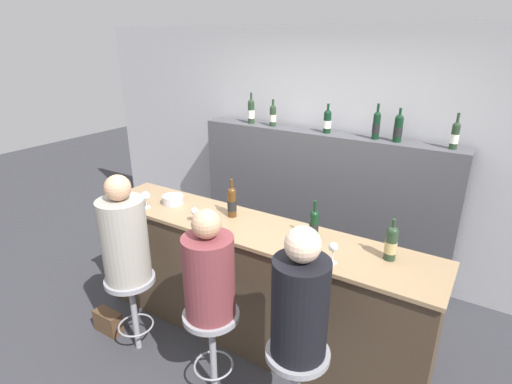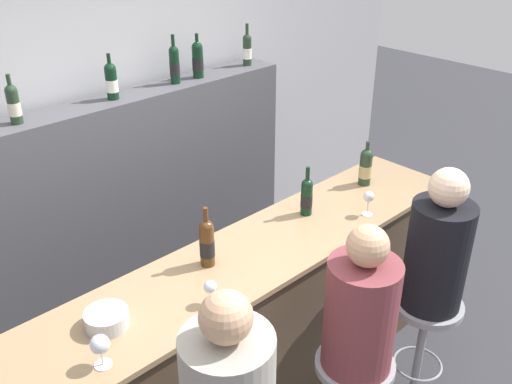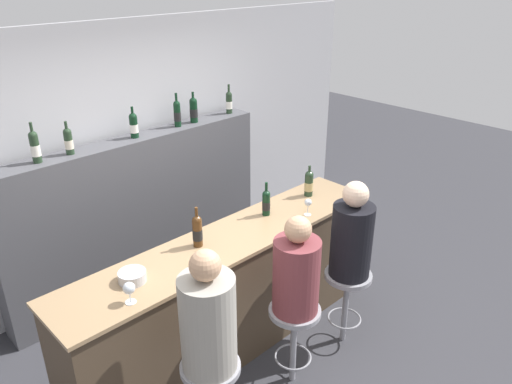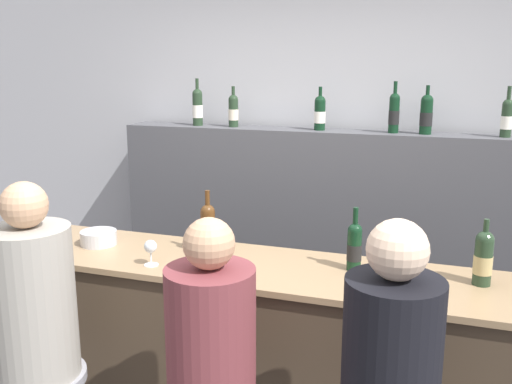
{
  "view_description": "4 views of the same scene",
  "coord_description": "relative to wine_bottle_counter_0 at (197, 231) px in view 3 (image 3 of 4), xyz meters",
  "views": [
    {
      "loc": [
        1.55,
        -2.12,
        2.47
      ],
      "look_at": [
        0.08,
        0.22,
        1.4
      ],
      "focal_mm": 28.0,
      "sensor_mm": 36.0,
      "label": 1
    },
    {
      "loc": [
        -1.71,
        -1.54,
        2.74
      ],
      "look_at": [
        -0.02,
        0.24,
        1.45
      ],
      "focal_mm": 40.0,
      "sensor_mm": 36.0,
      "label": 2
    },
    {
      "loc": [
        -2.22,
        -2.33,
        3.06
      ],
      "look_at": [
        0.25,
        0.22,
        1.41
      ],
      "focal_mm": 35.0,
      "sensor_mm": 36.0,
      "label": 3
    },
    {
      "loc": [
        0.88,
        -2.19,
        2.02
      ],
      "look_at": [
        0.05,
        0.25,
        1.43
      ],
      "focal_mm": 40.0,
      "sensor_mm": 36.0,
      "label": 4
    }
  ],
  "objects": [
    {
      "name": "wine_bottle_counter_1",
      "position": [
        0.74,
        0.0,
        -0.01
      ],
      "size": [
        0.07,
        0.07,
        0.3
      ],
      "color": "black",
      "rests_on": "bar_counter"
    },
    {
      "name": "wine_bottle_backbar_0",
      "position": [
        -0.62,
        1.27,
        0.51
      ],
      "size": [
        0.07,
        0.07,
        0.34
      ],
      "color": "#233823",
      "rests_on": "back_bar_cabinet"
    },
    {
      "name": "wine_bottle_backbar_2",
      "position": [
        0.28,
        1.27,
        0.49
      ],
      "size": [
        0.08,
        0.08,
        0.29
      ],
      "color": "black",
      "rests_on": "back_bar_cabinet"
    },
    {
      "name": "wall_back",
      "position": [
        0.24,
        1.49,
        0.1
      ],
      "size": [
        6.4,
        0.05,
        2.6
      ],
      "color": "#B2B2B7",
      "rests_on": "ground_plane"
    },
    {
      "name": "metal_bowl",
      "position": [
        -0.61,
        -0.06,
        -0.09
      ],
      "size": [
        0.19,
        0.19,
        0.08
      ],
      "color": "#B7B7BC",
      "rests_on": "bar_counter"
    },
    {
      "name": "bar_stool_middle",
      "position": [
        0.32,
        -0.72,
        -0.65
      ],
      "size": [
        0.4,
        0.4,
        0.7
      ],
      "color": "gray",
      "rests_on": "ground_plane"
    },
    {
      "name": "guest_seated_right",
      "position": [
        0.99,
        -0.72,
        -0.15
      ],
      "size": [
        0.34,
        0.34,
        0.83
      ],
      "color": "black",
      "rests_on": "bar_stool_right"
    },
    {
      "name": "back_bar_cabinet",
      "position": [
        0.24,
        1.27,
        -0.41
      ],
      "size": [
        2.76,
        0.28,
        1.57
      ],
      "color": "#4C4C51",
      "rests_on": "ground_plane"
    },
    {
      "name": "wine_bottle_backbar_1",
      "position": [
        -0.35,
        1.27,
        0.49
      ],
      "size": [
        0.07,
        0.07,
        0.29
      ],
      "color": "#233823",
      "rests_on": "back_bar_cabinet"
    },
    {
      "name": "wine_bottle_counter_0",
      "position": [
        0.0,
        0.0,
        0.0
      ],
      "size": [
        0.08,
        0.08,
        0.33
      ],
      "color": "#4C2D14",
      "rests_on": "bar_counter"
    },
    {
      "name": "wine_glass_2",
      "position": [
        0.99,
        -0.25,
        -0.02
      ],
      "size": [
        0.06,
        0.06,
        0.15
      ],
      "color": "silver",
      "rests_on": "bar_counter"
    },
    {
      "name": "ground_plane",
      "position": [
        0.24,
        -0.36,
        -1.2
      ],
      "size": [
        16.0,
        16.0,
        0.0
      ],
      "primitive_type": "plane",
      "color": "#333338"
    },
    {
      "name": "bar_stool_left",
      "position": [
        -0.49,
        -0.72,
        -0.65
      ],
      "size": [
        0.4,
        0.4,
        0.7
      ],
      "color": "gray",
      "rests_on": "ground_plane"
    },
    {
      "name": "wine_glass_0",
      "position": [
        -0.75,
        -0.25,
        -0.03
      ],
      "size": [
        0.08,
        0.08,
        0.15
      ],
      "color": "silver",
      "rests_on": "bar_counter"
    },
    {
      "name": "wine_glass_1",
      "position": [
        -0.19,
        -0.25,
        -0.04
      ],
      "size": [
        0.07,
        0.07,
        0.13
      ],
      "color": "silver",
      "rests_on": "bar_counter"
    },
    {
      "name": "wine_bottle_backbar_3",
      "position": [
        0.77,
        1.27,
        0.5
      ],
      "size": [
        0.07,
        0.07,
        0.33
      ],
      "color": "black",
      "rests_on": "back_bar_cabinet"
    },
    {
      "name": "wine_bottle_counter_2",
      "position": [
        1.3,
        0.0,
        -0.01
      ],
      "size": [
        0.08,
        0.08,
        0.3
      ],
      "color": "#233823",
      "rests_on": "bar_counter"
    },
    {
      "name": "wine_bottle_backbar_4",
      "position": [
        0.97,
        1.27,
        0.5
      ],
      "size": [
        0.08,
        0.08,
        0.31
      ],
      "color": "black",
      "rests_on": "back_bar_cabinet"
    },
    {
      "name": "bar_counter",
      "position": [
        0.24,
        -0.08,
        -0.66
      ],
      "size": [
        2.95,
        0.59,
        1.07
      ],
      "color": "#473828",
      "rests_on": "ground_plane"
    },
    {
      "name": "guest_seated_left",
      "position": [
        -0.49,
        -0.72,
        -0.14
      ],
      "size": [
        0.35,
        0.35,
        0.86
      ],
      "color": "gray",
      "rests_on": "bar_stool_left"
    },
    {
      "name": "bar_stool_right",
      "position": [
        0.99,
        -0.72,
        -0.65
      ],
      "size": [
        0.4,
        0.4,
        0.7
      ],
      "color": "gray",
      "rests_on": "ground_plane"
    },
    {
      "name": "wine_bottle_backbar_5",
      "position": [
        1.45,
        1.27,
        0.49
      ],
      "size": [
        0.07,
        0.07,
        0.31
      ],
      "color": "#233823",
      "rests_on": "back_bar_cabinet"
    },
    {
      "name": "guest_seated_middle",
      "position": [
        0.32,
        -0.72,
        -0.18
      ],
      "size": [
        0.34,
        0.34,
        0.78
      ],
      "color": "brown",
      "rests_on": "bar_stool_middle"
    }
  ]
}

